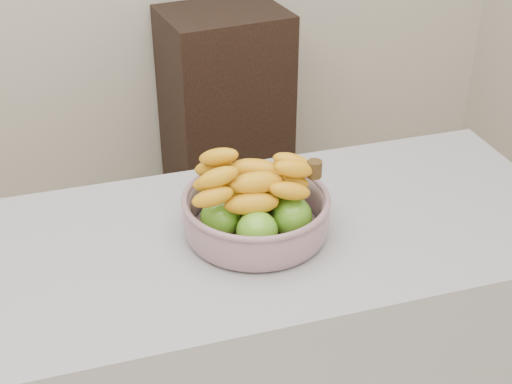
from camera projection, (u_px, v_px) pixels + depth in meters
cabinet at (225, 111)px, 3.10m from camera, size 0.54×0.45×0.89m
fruit_bowl at (256, 209)px, 1.49m from camera, size 0.31×0.31×0.17m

